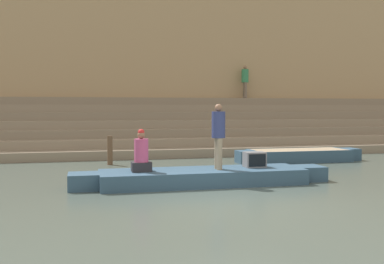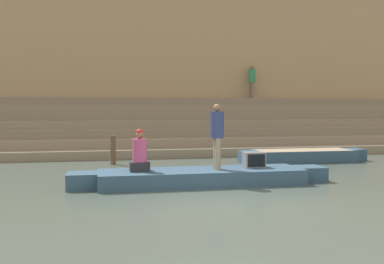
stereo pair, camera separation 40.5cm
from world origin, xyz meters
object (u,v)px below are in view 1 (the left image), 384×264
person_on_steps (245,80)px  person_standing (218,132)px  mooring_post (110,150)px  rowboat_main (203,176)px  person_rowing (141,155)px  tv_set (255,160)px  moored_boat_shore (299,155)px

person_on_steps → person_standing: bearing=-158.4°
mooring_post → person_standing: bearing=-62.3°
rowboat_main → mooring_post: bearing=112.9°
person_rowing → person_on_steps: 13.17m
rowboat_main → tv_set: bearing=2.7°
person_standing → person_rowing: person_standing is taller
mooring_post → person_on_steps: size_ratio=0.60×
person_on_steps → mooring_post: bearing=176.1°
rowboat_main → person_on_steps: (5.18, 10.98, 3.23)m
person_rowing → tv_set: (3.04, 0.11, -0.22)m
person_standing → moored_boat_shore: (4.34, 4.08, -1.12)m
tv_set → moored_boat_shore: size_ratio=0.12×
person_rowing → tv_set: person_rowing is taller
rowboat_main → person_rowing: size_ratio=6.34×
person_standing → mooring_post: 5.41m
person_standing → mooring_post: person_standing is taller
tv_set → person_rowing: bearing=-171.5°
person_rowing → person_on_steps: (6.76, 10.99, 2.63)m
person_standing → moored_boat_shore: size_ratio=0.35×
person_on_steps → tv_set: bearing=-153.9°
moored_boat_shore → person_standing: bearing=-137.2°
person_rowing → tv_set: bearing=19.2°
tv_set → moored_boat_shore: bearing=56.3°
tv_set → rowboat_main: bearing=-169.5°
moored_boat_shore → mooring_post: bearing=174.2°
moored_boat_shore → person_on_steps: person_on_steps is taller
tv_set → moored_boat_shore: (3.27, 3.89, -0.36)m
tv_set → mooring_post: 5.76m
rowboat_main → person_standing: (0.39, -0.09, 1.15)m
tv_set → person_standing: bearing=-163.5°
person_rowing → person_standing: bearing=14.8°
person_standing → person_on_steps: person_on_steps is taller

